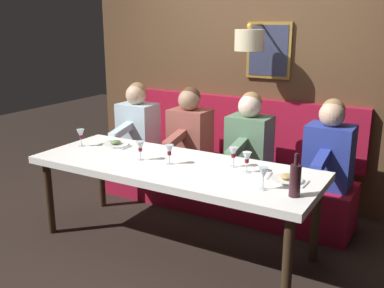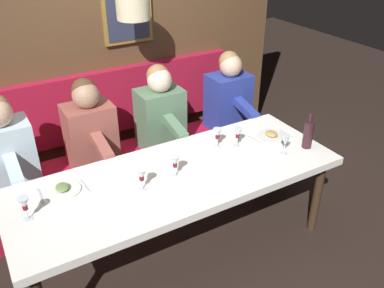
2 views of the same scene
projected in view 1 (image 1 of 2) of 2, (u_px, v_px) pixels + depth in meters
The scene contains 17 objects.
ground_plane at pixel (174, 245), 3.86m from camera, with size 12.00×12.00×0.00m, color black.
dining_table at pixel (174, 171), 3.68m from camera, with size 0.90×2.41×0.74m.
banquette_bench at pixel (220, 188), 4.54m from camera, with size 0.52×2.61×0.45m, color maroon.
back_wall_panel at pixel (247, 71), 4.71m from camera, with size 0.59×3.81×2.90m.
diner_nearest at pixel (330, 147), 3.87m from camera, with size 0.60×0.40×0.79m.
diner_near at pixel (249, 136), 4.24m from camera, with size 0.60×0.40×0.79m.
diner_middle at pixel (190, 128), 4.55m from camera, with size 0.60×0.40×0.79m.
diner_far at pixel (137, 121), 4.87m from camera, with size 0.60×0.40×0.79m.
place_setting_0 at pixel (287, 179), 3.28m from camera, with size 0.24×0.32×0.05m.
place_setting_1 at pixel (116, 144), 4.20m from camera, with size 0.24×0.31×0.05m.
wine_glass_0 at pixel (81, 134), 4.15m from camera, with size 0.07×0.07×0.16m.
wine_glass_1 at pixel (169, 151), 3.63m from camera, with size 0.07×0.07×0.16m.
wine_glass_2 at pixel (247, 158), 3.43m from camera, with size 0.07×0.07×0.16m.
wine_glass_3 at pixel (263, 174), 3.08m from camera, with size 0.07×0.07×0.16m.
wine_glass_4 at pixel (140, 147), 3.74m from camera, with size 0.07×0.07×0.16m.
wine_glass_5 at pixel (233, 153), 3.56m from camera, with size 0.07×0.07×0.16m.
wine_bottle at pixel (295, 180), 2.96m from camera, with size 0.08×0.08×0.30m.
Camera 1 is at (-2.95, -1.87, 1.88)m, focal length 41.65 mm.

